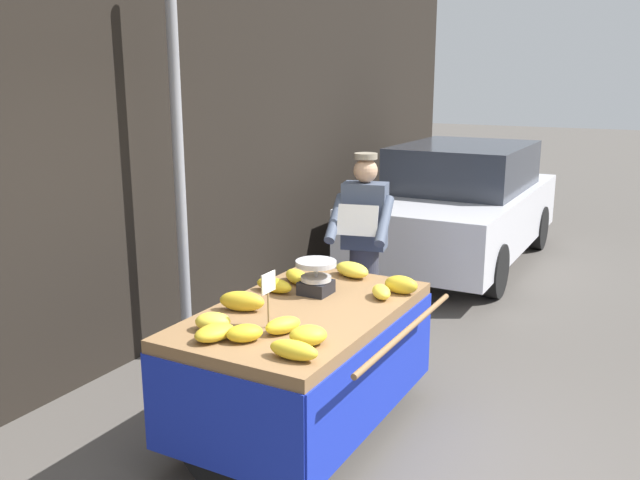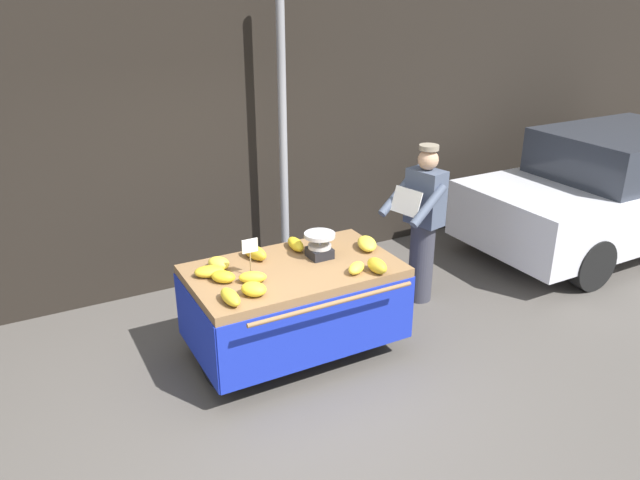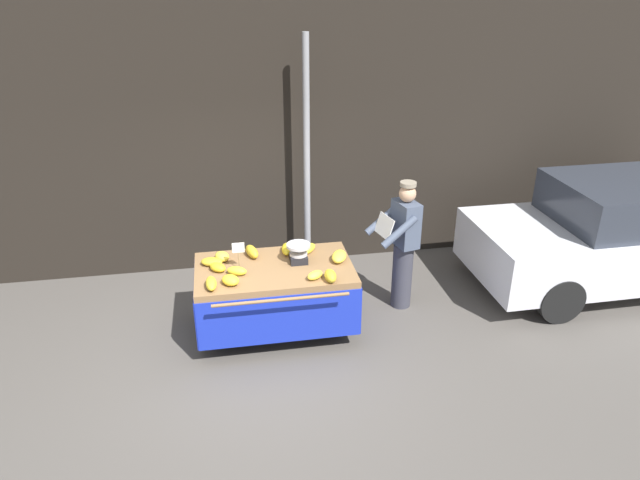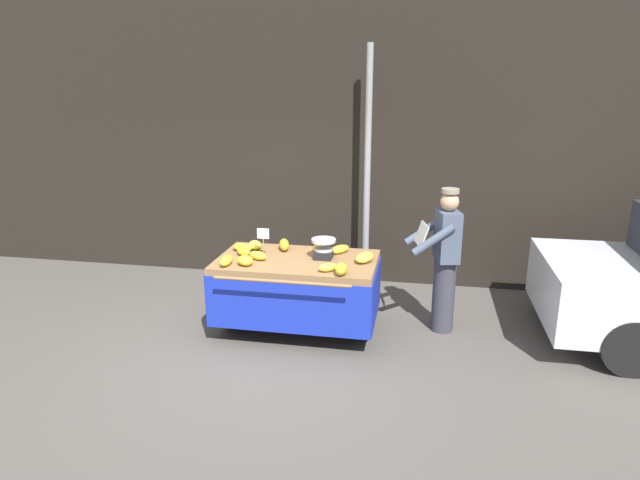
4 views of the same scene
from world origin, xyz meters
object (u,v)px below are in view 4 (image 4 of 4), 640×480
vendor_person (444,260)px  banana_bunch_9 (243,247)px  banana_bunch_7 (245,260)px  banana_bunch_4 (243,251)px  weighing_scale (324,249)px  price_sign (263,236)px  banana_bunch_2 (327,267)px  banana_bunch_8 (365,257)px  banana_bunch_3 (340,249)px  banana_bunch_1 (258,256)px  banana_bunch_5 (226,260)px  banana_bunch_6 (341,269)px  banana_bunch_10 (255,245)px  banana_cart (297,278)px  banana_bunch_0 (319,247)px  street_pole (367,173)px  banana_bunch_11 (284,245)px

vendor_person → banana_bunch_9: bearing=-175.7°
banana_bunch_7 → banana_bunch_9: banana_bunch_7 is taller
vendor_person → banana_bunch_4: bearing=-171.7°
weighing_scale → price_sign: size_ratio=0.82×
vendor_person → banana_bunch_2: bearing=-150.4°
banana_bunch_2 → banana_bunch_8: size_ratio=0.70×
banana_bunch_3 → banana_bunch_4: bearing=-164.5°
banana_bunch_1 → weighing_scale: bearing=14.2°
banana_bunch_2 → banana_bunch_5: 1.14m
banana_bunch_3 → vendor_person: (1.22, 0.04, -0.07)m
banana_bunch_6 → banana_bunch_9: banana_bunch_6 is taller
weighing_scale → banana_bunch_3: (0.15, 0.24, -0.07)m
price_sign → banana_bunch_10: bearing=125.1°
banana_bunch_6 → banana_bunch_9: size_ratio=0.93×
banana_bunch_1 → banana_bunch_3: 0.98m
banana_cart → banana_bunch_5: size_ratio=6.59×
banana_bunch_0 → banana_bunch_9: 0.91m
banana_bunch_5 → banana_bunch_8: bearing=14.5°
price_sign → banana_bunch_9: bearing=152.0°
street_pole → vendor_person: (1.04, -1.17, -0.79)m
banana_bunch_0 → vendor_person: 1.48m
banana_bunch_2 → banana_bunch_10: 1.19m
banana_bunch_1 → banana_bunch_11: size_ratio=0.78×
banana_bunch_5 → banana_bunch_6: size_ratio=1.20×
banana_bunch_8 → banana_bunch_11: (-1.01, 0.29, 0.01)m
weighing_scale → banana_bunch_10: size_ratio=1.34×
street_pole → banana_bunch_2: bearing=-96.4°
banana_bunch_3 → banana_bunch_6: size_ratio=1.20×
banana_bunch_5 → banana_bunch_4: bearing=78.2°
banana_bunch_8 → banana_bunch_9: banana_bunch_8 is taller
banana_bunch_8 → banana_bunch_7: bearing=-164.5°
banana_bunch_11 → street_pole: bearing=54.2°
banana_bunch_9 → banana_cart: bearing=-13.6°
banana_cart → banana_bunch_5: 0.85m
banana_cart → banana_bunch_1: bearing=-165.5°
weighing_scale → price_sign: 0.71m
banana_bunch_1 → banana_bunch_2: size_ratio=1.10×
banana_bunch_3 → banana_bunch_11: 0.68m
banana_bunch_7 → banana_bunch_10: bearing=97.2°
vendor_person → banana_bunch_6: bearing=-144.2°
banana_bunch_1 → banana_bunch_8: 1.22m
banana_bunch_1 → banana_bunch_9: 0.40m
banana_bunch_3 → banana_bunch_2: bearing=-92.3°
banana_bunch_3 → banana_bunch_7: banana_bunch_7 is taller
price_sign → vendor_person: (2.07, 0.34, -0.27)m
street_pole → banana_bunch_7: size_ratio=15.79×
banana_bunch_4 → banana_bunch_6: bearing=-20.2°
banana_bunch_7 → banana_bunch_9: bearing=111.7°
banana_cart → weighing_scale: size_ratio=6.60×
banana_bunch_0 → banana_bunch_6: (0.39, -0.78, 0.01)m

